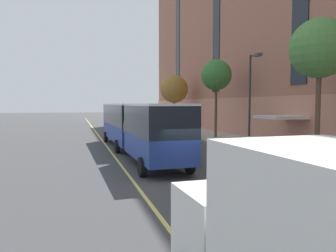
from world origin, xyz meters
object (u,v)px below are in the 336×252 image
parked_car_black_3 (181,131)px  street_tree_mid_block (320,49)px  street_tree_far_uptown (216,75)px  street_tree_far_downtown (174,89)px  parked_car_silver_1 (256,150)px  city_bus (135,125)px  street_lamp (251,92)px  parked_car_champagne_2 (160,125)px

parked_car_black_3 → street_tree_mid_block: street_tree_mid_block is taller
street_tree_far_uptown → street_tree_far_downtown: (0.00, 15.19, -0.77)m
parked_car_silver_1 → street_tree_far_downtown: street_tree_far_downtown is taller
city_bus → parked_car_black_3: city_bus is taller
street_tree_far_downtown → street_lamp: street_tree_far_downtown is taller
street_tree_far_downtown → city_bus: bearing=-113.7°
street_lamp → street_tree_far_uptown: bearing=80.7°
parked_car_champagne_2 → parked_car_black_3: size_ratio=0.96×
parked_car_champagne_2 → parked_car_black_3: bearing=-90.4°
parked_car_black_3 → street_tree_far_downtown: bearing=76.2°
parked_car_silver_1 → street_tree_far_uptown: size_ratio=0.55×
street_tree_far_downtown → street_lamp: size_ratio=1.09×
city_bus → parked_car_champagne_2: bearing=70.3°
city_bus → parked_car_silver_1: bearing=-41.0°
city_bus → parked_car_silver_1: size_ratio=4.27×
parked_car_silver_1 → street_lamp: size_ratio=0.62×
parked_car_silver_1 → parked_car_black_3: size_ratio=0.94×
street_lamp → city_bus: bearing=165.6°
city_bus → street_tree_far_uptown: size_ratio=2.33×
parked_car_silver_1 → street_tree_mid_block: bearing=-22.8°
parked_car_silver_1 → parked_car_black_3: bearing=90.0°
parked_car_champagne_2 → street_tree_mid_block: size_ratio=0.52×
street_tree_far_downtown → parked_car_silver_1: bearing=-96.7°
street_tree_far_uptown → parked_car_silver_1: bearing=-103.8°
street_tree_mid_block → street_lamp: street_tree_mid_block is taller
parked_car_silver_1 → street_lamp: (1.72, 3.69, 3.76)m
parked_car_silver_1 → parked_car_champagne_2: (0.06, 24.92, -0.00)m
parked_car_silver_1 → street_tree_mid_block: (3.38, -1.42, 6.25)m
city_bus → parked_car_champagne_2: size_ratio=4.20×
city_bus → parked_car_silver_1: 9.04m
city_bus → parked_car_champagne_2: city_bus is taller
street_tree_far_uptown → street_tree_far_downtown: street_tree_far_uptown is taller
city_bus → parked_car_champagne_2: (6.81, 19.06, -1.36)m
parked_car_silver_1 → street_lamp: street_lamp is taller
street_tree_far_uptown → parked_car_black_3: bearing=157.0°
parked_car_silver_1 → street_tree_far_downtown: size_ratio=0.57×
city_bus → parked_car_champagne_2: 20.28m
street_tree_far_uptown → street_lamp: street_tree_far_uptown is taller
parked_car_silver_1 → street_tree_far_downtown: 29.60m
parked_car_silver_1 → street_tree_far_uptown: 15.36m
parked_car_black_3 → street_lamp: 12.24m
parked_car_champagne_2 → street_tree_mid_block: bearing=-82.8°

